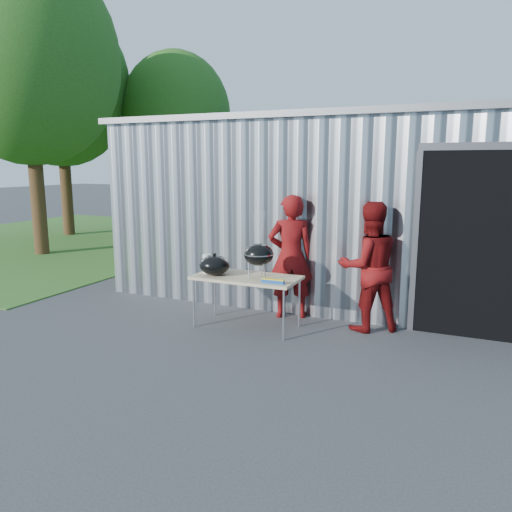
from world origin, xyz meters
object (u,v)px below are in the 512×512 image
at_px(kettle_grill, 259,248).
at_px(person_cook, 291,257).
at_px(person_bystander, 369,267).
at_px(folding_table, 247,279).

distance_m(kettle_grill, person_cook, 0.80).
relative_size(kettle_grill, person_cook, 0.49).
bearing_deg(person_bystander, kettle_grill, -8.66).
bearing_deg(person_bystander, person_cook, -38.08).
height_order(folding_table, kettle_grill, kettle_grill).
height_order(folding_table, person_cook, person_cook).
height_order(kettle_grill, person_bystander, person_bystander).
height_order(folding_table, person_bystander, person_bystander).
height_order(kettle_grill, person_cook, person_cook).
xyz_separation_m(folding_table, person_cook, (0.40, 0.72, 0.23)).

